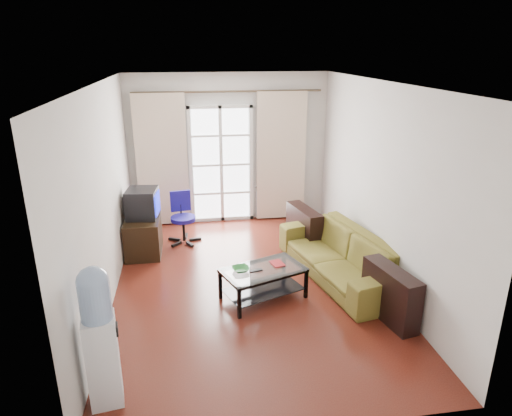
{
  "coord_description": "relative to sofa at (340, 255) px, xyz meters",
  "views": [
    {
      "loc": [
        -0.76,
        -5.55,
        3.11
      ],
      "look_at": [
        0.15,
        0.35,
        0.99
      ],
      "focal_mm": 32.0,
      "sensor_mm": 36.0,
      "label": 1
    }
  ],
  "objects": [
    {
      "name": "floor",
      "position": [
        -1.31,
        -0.04,
        -0.33
      ],
      "size": [
        5.2,
        5.2,
        0.0
      ],
      "primitive_type": "plane",
      "color": "#5D2216",
      "rests_on": "ground"
    },
    {
      "name": "ceiling",
      "position": [
        -1.31,
        -0.04,
        2.37
      ],
      "size": [
        5.2,
        5.2,
        0.0
      ],
      "primitive_type": "plane",
      "rotation": [
        3.14,
        0.0,
        0.0
      ],
      "color": "white",
      "rests_on": "wall_back"
    },
    {
      "name": "wall_back",
      "position": [
        -1.31,
        2.56,
        1.02
      ],
      "size": [
        3.6,
        0.02,
        2.7
      ],
      "primitive_type": "cube",
      "color": "silver",
      "rests_on": "floor"
    },
    {
      "name": "wall_front",
      "position": [
        -1.31,
        -2.64,
        1.02
      ],
      "size": [
        3.6,
        0.02,
        2.7
      ],
      "primitive_type": "cube",
      "color": "silver",
      "rests_on": "floor"
    },
    {
      "name": "wall_left",
      "position": [
        -3.11,
        -0.04,
        1.02
      ],
      "size": [
        0.02,
        5.2,
        2.7
      ],
      "primitive_type": "cube",
      "color": "silver",
      "rests_on": "floor"
    },
    {
      "name": "wall_right",
      "position": [
        0.49,
        -0.04,
        1.02
      ],
      "size": [
        0.02,
        5.2,
        2.7
      ],
      "primitive_type": "cube",
      "color": "silver",
      "rests_on": "floor"
    },
    {
      "name": "french_door",
      "position": [
        -1.46,
        2.51,
        0.74
      ],
      "size": [
        1.16,
        0.06,
        2.15
      ],
      "color": "white",
      "rests_on": "wall_back"
    },
    {
      "name": "curtain_rod",
      "position": [
        -1.31,
        2.46,
        2.05
      ],
      "size": [
        3.3,
        0.04,
        0.04
      ],
      "primitive_type": "cylinder",
      "rotation": [
        0.0,
        1.57,
        0.0
      ],
      "color": "#4C3F2D",
      "rests_on": "wall_back"
    },
    {
      "name": "curtain_left",
      "position": [
        -2.51,
        2.44,
        0.87
      ],
      "size": [
        0.9,
        0.07,
        2.35
      ],
      "primitive_type": "cube",
      "color": "beige",
      "rests_on": "curtain_rod"
    },
    {
      "name": "curtain_right",
      "position": [
        -0.36,
        2.44,
        0.87
      ],
      "size": [
        0.9,
        0.07,
        2.35
      ],
      "primitive_type": "cube",
      "color": "beige",
      "rests_on": "curtain_rod"
    },
    {
      "name": "radiator",
      "position": [
        -0.51,
        2.46,
        -0.0
      ],
      "size": [
        0.64,
        0.12,
        0.64
      ],
      "primitive_type": "cube",
      "color": "gray",
      "rests_on": "floor"
    },
    {
      "name": "sofa",
      "position": [
        0.0,
        0.0,
        0.0
      ],
      "size": [
        2.63,
        1.82,
        0.66
      ],
      "primitive_type": "imported",
      "rotation": [
        0.0,
        0.0,
        -1.36
      ],
      "color": "brown",
      "rests_on": "floor"
    },
    {
      "name": "coffee_table",
      "position": [
        -1.18,
        -0.43,
        -0.06
      ],
      "size": [
        1.18,
        0.92,
        0.42
      ],
      "rotation": [
        0.0,
        0.0,
        0.36
      ],
      "color": "silver",
      "rests_on": "floor"
    },
    {
      "name": "bowl",
      "position": [
        -1.47,
        -0.44,
        0.12
      ],
      "size": [
        0.29,
        0.29,
        0.05
      ],
      "primitive_type": "imported",
      "rotation": [
        0.0,
        0.0,
        0.16
      ],
      "color": "#358430",
      "rests_on": "coffee_table"
    },
    {
      "name": "book",
      "position": [
        -1.05,
        -0.34,
        0.1
      ],
      "size": [
        0.25,
        0.27,
        0.02
      ],
      "primitive_type": "imported",
      "rotation": [
        0.0,
        0.0,
        0.25
      ],
      "color": "#9A3613",
      "rests_on": "coffee_table"
    },
    {
      "name": "remote",
      "position": [
        -1.28,
        -0.47,
        0.1
      ],
      "size": [
        0.17,
        0.09,
        0.02
      ],
      "primitive_type": "cube",
      "rotation": [
        0.0,
        0.0,
        0.24
      ],
      "color": "black",
      "rests_on": "coffee_table"
    },
    {
      "name": "tv_stand",
      "position": [
        -2.81,
        1.24,
        -0.04
      ],
      "size": [
        0.54,
        0.8,
        0.58
      ],
      "primitive_type": "cube",
      "rotation": [
        0.0,
        0.0,
        -0.01
      ],
      "color": "black",
      "rests_on": "floor"
    },
    {
      "name": "crt_tv",
      "position": [
        -2.81,
        1.32,
        0.48
      ],
      "size": [
        0.54,
        0.54,
        0.45
      ],
      "rotation": [
        0.0,
        0.0,
        -0.12
      ],
      "color": "black",
      "rests_on": "tv_stand"
    },
    {
      "name": "task_chair",
      "position": [
        -2.19,
        1.6,
        -0.08
      ],
      "size": [
        0.67,
        0.67,
        0.85
      ],
      "rotation": [
        0.0,
        0.0,
        0.17
      ],
      "color": "black",
      "rests_on": "floor"
    },
    {
      "name": "water_cooler",
      "position": [
        -2.91,
        -2.02,
        0.39
      ],
      "size": [
        0.33,
        0.32,
        1.38
      ],
      "rotation": [
        0.0,
        0.0,
        0.15
      ],
      "color": "silver",
      "rests_on": "floor"
    }
  ]
}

